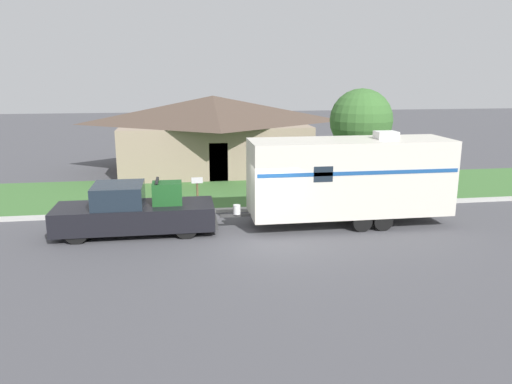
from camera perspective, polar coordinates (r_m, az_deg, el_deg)
name	(u,v)px	position (r m, az deg, el deg)	size (l,w,h in m)	color
ground_plane	(264,239)	(17.73, 0.87, -5.38)	(120.00, 120.00, 0.00)	#47474C
curb_strip	(249,209)	(21.25, -0.80, -1.98)	(80.00, 0.30, 0.14)	#ADADA8
lawn_strip	(239,191)	(24.78, -1.96, 0.12)	(80.00, 7.00, 0.03)	#3D6B33
house_across_street	(213,132)	(30.30, -4.89, 6.89)	(11.48, 8.02, 4.42)	gray
pickup_truck	(134,212)	(18.61, -13.77, -2.18)	(5.79, 1.99, 2.00)	black
travel_trailer	(350,177)	(19.35, 10.64, 1.74)	(8.78, 2.32, 3.58)	black
mailbox	(197,185)	(21.44, -6.74, 0.78)	(0.48, 0.20, 1.38)	brown
tree_in_yard	(361,120)	(24.20, 11.92, 8.02)	(2.95, 2.95, 5.04)	brown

